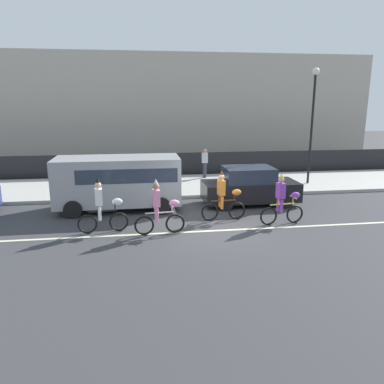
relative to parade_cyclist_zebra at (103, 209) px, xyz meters
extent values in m
plane|color=#38383A|center=(3.78, 0.08, -0.84)|extent=(80.00, 80.00, 0.00)
cube|color=beige|center=(3.78, -0.42, -0.84)|extent=(36.00, 0.14, 0.01)
cube|color=#ADAAA3|center=(3.78, 6.58, -0.77)|extent=(60.00, 5.00, 0.15)
cube|color=black|center=(3.78, 9.48, -0.14)|extent=(40.00, 0.08, 1.40)
cube|color=#B2A899|center=(4.43, 18.08, 2.99)|extent=(28.00, 8.00, 7.66)
torus|color=black|center=(0.51, 0.05, -0.51)|extent=(0.67, 0.14, 0.67)
torus|color=black|center=(-0.54, -0.05, -0.51)|extent=(0.67, 0.14, 0.67)
cylinder|color=black|center=(-0.01, 0.00, -0.09)|extent=(0.97, 0.15, 0.05)
cylinder|color=black|center=(-0.16, -0.02, 0.00)|extent=(0.04, 0.04, 0.18)
cylinder|color=black|center=(0.40, 0.04, 0.02)|extent=(0.04, 0.04, 0.23)
cylinder|color=black|center=(0.40, 0.04, 0.14)|extent=(0.08, 0.50, 0.03)
ellipsoid|color=white|center=(0.49, 0.05, 0.21)|extent=(0.38, 0.24, 0.24)
cube|color=white|center=(-0.11, -0.01, 0.42)|extent=(0.27, 0.34, 0.56)
sphere|color=beige|center=(-0.11, -0.01, 0.82)|extent=(0.22, 0.22, 0.22)
cone|color=black|center=(-0.11, -0.01, 1.00)|extent=(0.14, 0.14, 0.16)
cylinder|color=white|center=(-0.10, -0.15, -0.13)|extent=(0.11, 0.11, 0.48)
cylinder|color=white|center=(-0.13, 0.13, -0.13)|extent=(0.11, 0.11, 0.48)
torus|color=black|center=(2.42, -0.42, -0.51)|extent=(0.67, 0.11, 0.67)
torus|color=black|center=(1.37, -0.49, -0.51)|extent=(0.67, 0.11, 0.67)
cylinder|color=silver|center=(1.89, -0.46, -0.09)|extent=(0.97, 0.11, 0.05)
cylinder|color=silver|center=(1.74, -0.46, 0.00)|extent=(0.04, 0.04, 0.18)
cylinder|color=silver|center=(2.31, -0.43, 0.02)|extent=(0.04, 0.04, 0.23)
cylinder|color=silver|center=(2.31, -0.43, 0.14)|extent=(0.06, 0.50, 0.03)
ellipsoid|color=pink|center=(2.40, -0.43, 0.21)|extent=(0.37, 0.22, 0.24)
cube|color=pink|center=(1.79, -0.46, 0.42)|extent=(0.26, 0.33, 0.56)
sphere|color=#9E7051|center=(1.79, -0.46, 0.82)|extent=(0.22, 0.22, 0.22)
cone|color=silver|center=(1.79, -0.46, 1.00)|extent=(0.14, 0.14, 0.16)
cylinder|color=pink|center=(1.80, -0.60, -0.13)|extent=(0.11, 0.11, 0.48)
cylinder|color=pink|center=(1.79, -0.32, -0.13)|extent=(0.11, 0.11, 0.48)
torus|color=black|center=(4.89, 0.78, -0.51)|extent=(0.67, 0.10, 0.67)
torus|color=black|center=(3.85, 0.73, -0.51)|extent=(0.67, 0.10, 0.67)
cylinder|color=#4C2614|center=(4.37, 0.76, -0.09)|extent=(0.97, 0.09, 0.05)
cylinder|color=#4C2614|center=(4.22, 0.75, 0.00)|extent=(0.04, 0.04, 0.18)
cylinder|color=#4C2614|center=(4.79, 0.77, 0.02)|extent=(0.04, 0.04, 0.23)
cylinder|color=#4C2614|center=(4.79, 0.77, 0.14)|extent=(0.05, 0.50, 0.03)
ellipsoid|color=orange|center=(4.87, 0.78, 0.21)|extent=(0.37, 0.22, 0.24)
cube|color=orange|center=(4.27, 0.75, 0.42)|extent=(0.25, 0.33, 0.56)
sphere|color=tan|center=(4.27, 0.75, 0.82)|extent=(0.22, 0.22, 0.22)
cone|color=#4C2614|center=(4.27, 0.75, 1.00)|extent=(0.14, 0.14, 0.16)
cylinder|color=orange|center=(4.28, 0.61, -0.13)|extent=(0.11, 0.11, 0.48)
cylinder|color=orange|center=(4.26, 0.89, -0.13)|extent=(0.11, 0.11, 0.48)
torus|color=black|center=(6.90, 0.03, -0.51)|extent=(0.67, 0.14, 0.67)
torus|color=black|center=(5.86, -0.08, -0.51)|extent=(0.67, 0.14, 0.67)
cylinder|color=#E5D84C|center=(6.38, -0.03, -0.09)|extent=(0.97, 0.16, 0.05)
cylinder|color=#E5D84C|center=(6.23, -0.04, 0.00)|extent=(0.04, 0.04, 0.18)
cylinder|color=#E5D84C|center=(6.79, 0.02, 0.02)|extent=(0.04, 0.04, 0.23)
cylinder|color=#E5D84C|center=(6.79, 0.02, 0.14)|extent=(0.09, 0.50, 0.03)
ellipsoid|color=purple|center=(6.88, 0.03, 0.21)|extent=(0.38, 0.24, 0.24)
cube|color=purple|center=(6.28, -0.04, 0.42)|extent=(0.27, 0.34, 0.56)
sphere|color=tan|center=(6.28, -0.04, 0.82)|extent=(0.22, 0.22, 0.22)
cone|color=#E5D84C|center=(6.28, -0.04, 1.00)|extent=(0.14, 0.14, 0.16)
cylinder|color=purple|center=(6.29, -0.18, -0.13)|extent=(0.11, 0.11, 0.48)
cylinder|color=purple|center=(6.26, 0.10, -0.13)|extent=(0.11, 0.11, 0.48)
cube|color=#99999E|center=(0.40, 2.78, 0.39)|extent=(5.00, 2.00, 1.90)
cube|color=#283342|center=(0.80, 2.78, 0.74)|extent=(3.90, 2.02, 0.56)
cylinder|color=black|center=(2.10, 1.78, -0.49)|extent=(0.70, 0.22, 0.70)
cylinder|color=black|center=(2.10, 3.78, -0.49)|extent=(0.70, 0.22, 0.70)
cylinder|color=black|center=(-1.30, 1.78, -0.49)|extent=(0.70, 0.22, 0.70)
cylinder|color=black|center=(-1.30, 3.78, -0.49)|extent=(0.70, 0.22, 0.70)
cube|color=black|center=(6.01, 2.78, -0.24)|extent=(4.10, 1.72, 0.80)
cube|color=#232D3D|center=(5.91, 2.78, 0.48)|extent=(2.10, 1.58, 0.64)
cylinder|color=black|center=(7.28, 1.92, -0.54)|extent=(0.60, 0.20, 0.60)
cylinder|color=black|center=(7.28, 3.64, -0.54)|extent=(0.60, 0.20, 0.60)
cylinder|color=black|center=(4.74, 1.92, -0.54)|extent=(0.60, 0.20, 0.60)
cylinder|color=black|center=(4.74, 3.64, -0.54)|extent=(0.60, 0.20, 0.60)
cylinder|color=black|center=(10.13, 5.86, 2.06)|extent=(0.12, 0.12, 5.50)
sphere|color=#EAEACC|center=(10.13, 5.86, 4.99)|extent=(0.36, 0.36, 0.36)
cylinder|color=#33333D|center=(4.96, 8.09, -0.27)|extent=(0.20, 0.20, 0.85)
cube|color=#B7BABF|center=(4.96, 8.09, 0.44)|extent=(0.32, 0.20, 0.56)
sphere|color=#9E7051|center=(4.96, 8.09, 0.83)|extent=(0.20, 0.20, 0.20)
camera|label=1|loc=(1.25, -12.50, 3.55)|focal=35.00mm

